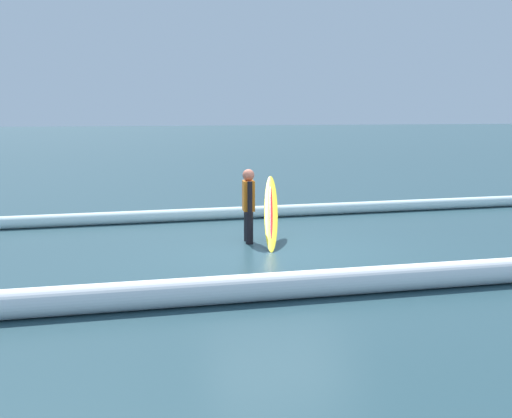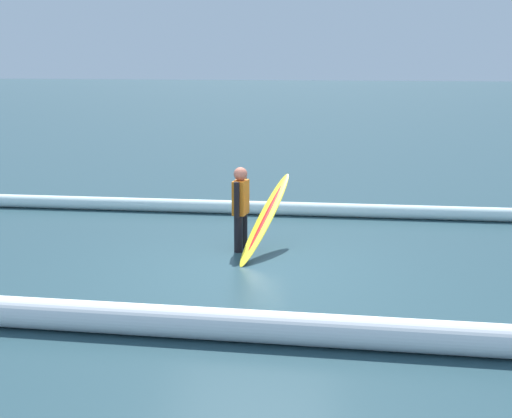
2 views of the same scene
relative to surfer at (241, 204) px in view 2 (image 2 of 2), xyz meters
The scene contains 5 objects.
ground_plane 1.26m from the surfer, 110.49° to the left, with size 175.28×175.28×0.00m, color #24414A.
surfer is the anchor object (origin of this frame).
surfboard 0.46m from the surfer, behind, with size 0.72×1.95×1.17m.
wave_crest_foreground 3.50m from the surfer, 127.46° to the right, with size 0.27×0.27×23.44m, color white.
wave_crest_midground 4.11m from the surfer, 114.98° to the left, with size 0.36×0.36×24.13m, color white.
Camera 2 is at (-1.77, 9.91, 3.09)m, focal length 49.00 mm.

